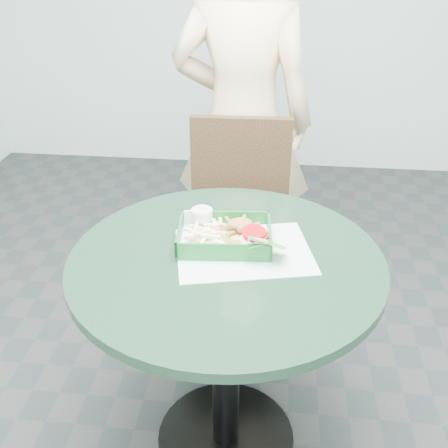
# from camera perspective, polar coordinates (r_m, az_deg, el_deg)

# --- Properties ---
(floor) EXTENTS (4.00, 5.00, 0.02)m
(floor) POSITION_cam_1_polar(r_m,az_deg,el_deg) (2.01, 0.20, -22.27)
(floor) COLOR #303335
(floor) RESTS_ON ground
(cafe_table) EXTENTS (0.90, 0.90, 0.75)m
(cafe_table) POSITION_cam_1_polar(r_m,az_deg,el_deg) (1.59, 0.23, -9.30)
(cafe_table) COLOR black
(cafe_table) RESTS_ON floor
(dining_chair) EXTENTS (0.41, 0.41, 0.93)m
(dining_chair) POSITION_cam_1_polar(r_m,az_deg,el_deg) (2.17, 1.52, 0.67)
(dining_chair) COLOR black
(dining_chair) RESTS_ON floor
(diner_person) EXTENTS (0.72, 0.49, 1.89)m
(diner_person) POSITION_cam_1_polar(r_m,az_deg,el_deg) (2.28, 2.06, 13.38)
(diner_person) COLOR beige
(diner_person) RESTS_ON floor
(placemat) EXTENTS (0.43, 0.36, 0.00)m
(placemat) POSITION_cam_1_polar(r_m,az_deg,el_deg) (1.52, 2.14, -3.60)
(placemat) COLOR silver
(placemat) RESTS_ON cafe_table
(food_basket) EXTENTS (0.27, 0.20, 0.05)m
(food_basket) POSITION_cam_1_polar(r_m,az_deg,el_deg) (1.54, 0.06, -2.25)
(food_basket) COLOR #115D21
(food_basket) RESTS_ON placemat
(crab_sandwich) EXTENTS (0.11, 0.11, 0.07)m
(crab_sandwich) POSITION_cam_1_polar(r_m,az_deg,el_deg) (1.54, 1.72, -1.03)
(crab_sandwich) COLOR gold
(crab_sandwich) RESTS_ON food_basket
(fries_pile) EXTENTS (0.14, 0.15, 0.05)m
(fries_pile) POSITION_cam_1_polar(r_m,az_deg,el_deg) (1.56, -1.62, -0.95)
(fries_pile) COLOR #F9EEA0
(fries_pile) RESTS_ON food_basket
(sauce_ramekin) EXTENTS (0.07, 0.07, 0.04)m
(sauce_ramekin) POSITION_cam_1_polar(r_m,az_deg,el_deg) (1.61, -2.15, 0.55)
(sauce_ramekin) COLOR silver
(sauce_ramekin) RESTS_ON food_basket
(garnish_cup) EXTENTS (0.13, 0.12, 0.05)m
(garnish_cup) POSITION_cam_1_polar(r_m,az_deg,el_deg) (1.48, 3.55, -2.57)
(garnish_cup) COLOR white
(garnish_cup) RESTS_ON food_basket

